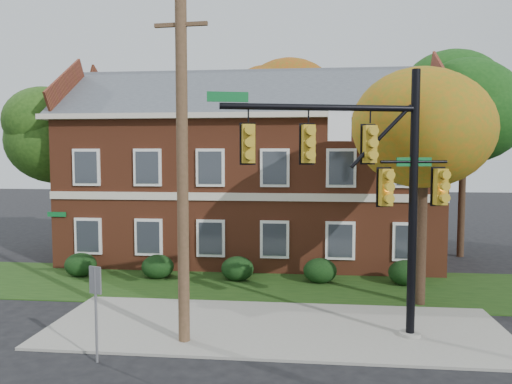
# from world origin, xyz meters

# --- Properties ---
(ground) EXTENTS (120.00, 120.00, 0.00)m
(ground) POSITION_xyz_m (0.00, 0.00, 0.00)
(ground) COLOR black
(ground) RESTS_ON ground
(sidewalk) EXTENTS (14.00, 5.00, 0.08)m
(sidewalk) POSITION_xyz_m (0.00, 1.00, 0.04)
(sidewalk) COLOR gray
(sidewalk) RESTS_ON ground
(grass_strip) EXTENTS (30.00, 6.00, 0.04)m
(grass_strip) POSITION_xyz_m (0.00, 6.00, 0.02)
(grass_strip) COLOR #193811
(grass_strip) RESTS_ON ground
(apartment_building) EXTENTS (18.80, 8.80, 9.74)m
(apartment_building) POSITION_xyz_m (-2.00, 11.95, 4.99)
(apartment_building) COLOR brown
(apartment_building) RESTS_ON ground
(hedge_far_left) EXTENTS (1.40, 1.26, 1.05)m
(hedge_far_left) POSITION_xyz_m (-9.00, 6.70, 0.53)
(hedge_far_left) COLOR black
(hedge_far_left) RESTS_ON ground
(hedge_left) EXTENTS (1.40, 1.26, 1.05)m
(hedge_left) POSITION_xyz_m (-5.50, 6.70, 0.53)
(hedge_left) COLOR black
(hedge_left) RESTS_ON ground
(hedge_center) EXTENTS (1.40, 1.26, 1.05)m
(hedge_center) POSITION_xyz_m (-2.00, 6.70, 0.53)
(hedge_center) COLOR black
(hedge_center) RESTS_ON ground
(hedge_right) EXTENTS (1.40, 1.26, 1.05)m
(hedge_right) POSITION_xyz_m (1.50, 6.70, 0.53)
(hedge_right) COLOR black
(hedge_right) RESTS_ON ground
(hedge_far_right) EXTENTS (1.40, 1.26, 1.05)m
(hedge_far_right) POSITION_xyz_m (5.00, 6.70, 0.53)
(hedge_far_right) COLOR black
(hedge_far_right) RESTS_ON ground
(tree_near_right) EXTENTS (4.50, 4.25, 8.58)m
(tree_near_right) POSITION_xyz_m (5.22, 3.87, 6.67)
(tree_near_right) COLOR black
(tree_near_right) RESTS_ON ground
(tree_left_rear) EXTENTS (5.40, 5.10, 8.88)m
(tree_left_rear) POSITION_xyz_m (-11.73, 10.84, 6.68)
(tree_left_rear) COLOR black
(tree_left_rear) RESTS_ON ground
(tree_right_rear) EXTENTS (6.30, 5.95, 10.62)m
(tree_right_rear) POSITION_xyz_m (9.31, 12.81, 8.12)
(tree_right_rear) COLOR black
(tree_right_rear) RESTS_ON ground
(tree_far_rear) EXTENTS (6.84, 6.46, 11.52)m
(tree_far_rear) POSITION_xyz_m (-0.66, 19.79, 8.84)
(tree_far_rear) COLOR black
(tree_far_rear) RESTS_ON ground
(traffic_signal) EXTENTS (6.80, 1.97, 7.79)m
(traffic_signal) POSITION_xyz_m (2.65, 0.26, 4.84)
(traffic_signal) COLOR gray
(traffic_signal) RESTS_ON ground
(utility_pole) EXTENTS (1.51, 0.35, 9.68)m
(utility_pole) POSITION_xyz_m (-2.50, -0.46, 4.91)
(utility_pole) COLOR #4B3823
(utility_pole) RESTS_ON ground
(sign_post) EXTENTS (0.36, 0.16, 2.53)m
(sign_post) POSITION_xyz_m (-4.42, -2.00, 1.72)
(sign_post) COLOR slate
(sign_post) RESTS_ON ground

